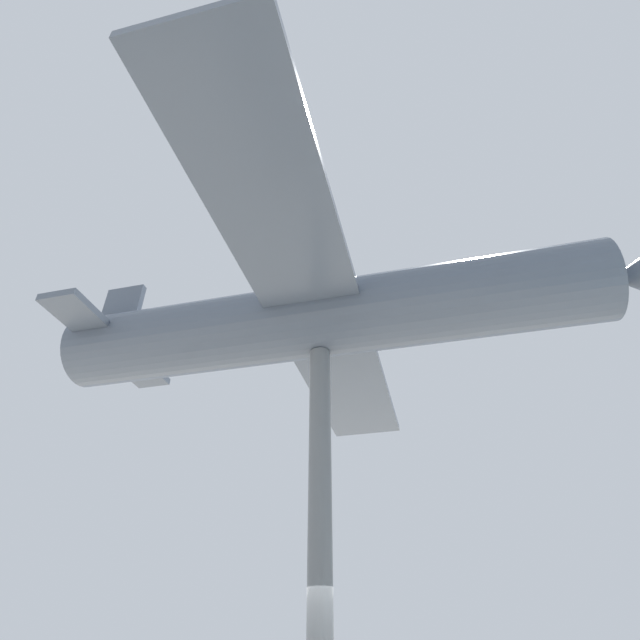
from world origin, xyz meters
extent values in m
cylinder|color=slate|center=(0.00, 0.00, 3.63)|extent=(0.46, 0.46, 7.25)
cylinder|color=#4C5666|center=(0.00, 0.00, 8.16)|extent=(3.68, 12.90, 1.81)
cube|color=#4C5666|center=(0.00, 0.00, 8.16)|extent=(14.18, 4.28, 0.18)
cube|color=#4C5666|center=(0.83, -5.56, 8.29)|extent=(4.58, 1.65, 0.18)
cube|color=#4C5666|center=(0.83, -5.56, 9.25)|extent=(0.34, 1.11, 1.82)
camera|label=1|loc=(9.01, 3.69, 1.35)|focal=28.00mm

